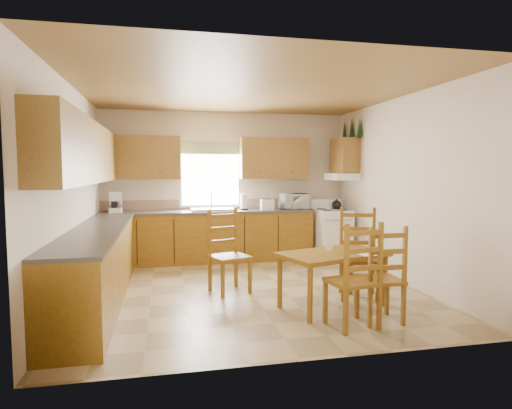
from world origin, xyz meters
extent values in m
plane|color=tan|center=(0.00, 0.00, 0.00)|extent=(4.50, 4.50, 0.00)
plane|color=olive|center=(0.00, 0.00, 2.70)|extent=(4.50, 4.50, 0.00)
plane|color=beige|center=(-2.25, 0.00, 1.35)|extent=(4.50, 4.50, 0.00)
plane|color=beige|center=(2.25, 0.00, 1.35)|extent=(4.50, 4.50, 0.00)
plane|color=beige|center=(0.00, 2.25, 1.35)|extent=(4.50, 4.50, 0.00)
plane|color=beige|center=(0.00, -2.25, 1.35)|extent=(4.50, 4.50, 0.00)
cube|color=brown|center=(-0.38, 1.95, 0.44)|extent=(3.75, 0.60, 0.88)
cube|color=brown|center=(-1.95, -0.15, 0.44)|extent=(0.60, 3.60, 0.88)
cube|color=#4A4542|center=(-0.38, 1.95, 0.90)|extent=(3.75, 0.63, 0.04)
cube|color=#4A4542|center=(-1.95, -0.15, 0.90)|extent=(0.63, 3.60, 0.04)
cube|color=#98715E|center=(-0.38, 2.24, 1.01)|extent=(3.75, 0.01, 0.18)
cube|color=brown|center=(-1.55, 2.08, 1.85)|extent=(1.41, 0.33, 0.75)
cube|color=brown|center=(0.86, 2.08, 1.85)|extent=(1.25, 0.33, 0.75)
cube|color=brown|center=(-2.08, -0.15, 1.85)|extent=(0.33, 3.60, 0.75)
cube|color=brown|center=(2.08, 1.65, 1.90)|extent=(0.33, 0.62, 0.62)
cube|color=white|center=(2.03, 1.65, 1.52)|extent=(0.44, 0.62, 0.12)
cube|color=white|center=(-0.30, 2.22, 1.55)|extent=(1.13, 0.02, 1.18)
cube|color=white|center=(-0.30, 2.21, 1.55)|extent=(1.05, 0.01, 1.10)
cube|color=#526A35|center=(-0.30, 2.19, 2.05)|extent=(1.19, 0.01, 0.24)
cube|color=silver|center=(-0.30, 1.95, 0.94)|extent=(0.75, 0.45, 0.04)
cone|color=black|center=(2.21, 1.33, 2.38)|extent=(0.22, 0.22, 0.36)
cone|color=black|center=(2.21, 1.65, 2.42)|extent=(0.22, 0.22, 0.36)
cone|color=black|center=(2.21, 1.97, 2.38)|extent=(0.22, 0.22, 0.36)
cube|color=white|center=(1.87, 1.68, 0.45)|extent=(0.61, 0.63, 0.90)
cube|color=white|center=(-1.95, 1.95, 1.11)|extent=(0.27, 0.31, 0.37)
cylinder|color=white|center=(0.28, 1.98, 1.06)|extent=(0.15, 0.15, 0.29)
cube|color=white|center=(0.70, 1.92, 1.01)|extent=(0.24, 0.16, 0.19)
imported|color=white|center=(1.22, 1.91, 1.06)|extent=(0.51, 0.39, 0.29)
cube|color=brown|center=(0.83, -0.93, 0.33)|extent=(1.40, 1.06, 0.67)
cube|color=brown|center=(1.14, -1.47, 0.52)|extent=(0.45, 0.43, 1.05)
cube|color=brown|center=(0.78, -1.57, 0.55)|extent=(0.53, 0.52, 1.11)
cube|color=brown|center=(-0.29, -0.05, 0.55)|extent=(0.59, 0.57, 1.11)
cube|color=brown|center=(1.30, -0.63, 0.57)|extent=(0.60, 0.59, 1.14)
cube|color=white|center=(1.17, -1.09, 0.67)|extent=(0.25, 0.31, 0.00)
cube|color=white|center=(0.80, -0.85, 0.72)|extent=(0.09, 0.04, 0.11)
camera|label=1|loc=(-1.11, -5.64, 1.64)|focal=30.00mm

